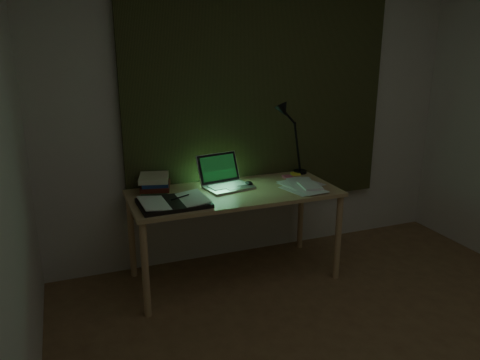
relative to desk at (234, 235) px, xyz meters
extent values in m
cube|color=silver|center=(0.37, 0.41, 0.90)|extent=(3.50, 0.00, 2.50)
cube|color=#303319|center=(0.37, 0.37, 1.10)|extent=(2.20, 0.06, 2.00)
ellipsoid|color=black|center=(0.16, 0.10, 0.37)|extent=(0.06, 0.09, 0.03)
cube|color=yellow|center=(0.63, 0.24, 0.36)|extent=(0.08, 0.08, 0.01)
cube|color=#E05775|center=(0.53, 0.18, 0.36)|extent=(0.07, 0.07, 0.02)
camera|label=1|loc=(-1.14, -3.07, 1.42)|focal=35.00mm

